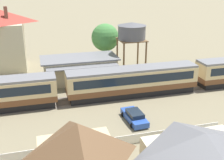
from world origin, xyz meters
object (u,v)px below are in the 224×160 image
object	(u,v)px
station_building	(80,69)
cottage_grey_roof	(203,156)
cottage_brown_roof_2	(79,158)
yard_tree_0	(105,38)
parked_car_blue	(134,116)
water_tower	(132,32)
passenger_train	(63,87)

from	to	relation	value
station_building	cottage_grey_roof	size ratio (longest dim) A/B	1.34
cottage_brown_roof_2	yard_tree_0	xyz separation A→B (m)	(9.72, 30.83, 2.35)
cottage_grey_roof	parked_car_blue	distance (m)	11.21
cottage_grey_roof	yard_tree_0	world-z (taller)	yard_tree_0
water_tower	parked_car_blue	bearing A→B (deg)	-107.40
yard_tree_0	station_building	bearing A→B (deg)	-133.92
water_tower	cottage_grey_roof	bearing A→B (deg)	-96.36
parked_car_blue	water_tower	bearing A→B (deg)	-20.72
passenger_train	cottage_brown_roof_2	world-z (taller)	cottage_brown_roof_2
cottage_brown_roof_2	cottage_grey_roof	size ratio (longest dim) A/B	0.86
parked_car_blue	passenger_train	bearing A→B (deg)	41.76
station_building	yard_tree_0	size ratio (longest dim) A/B	1.50
passenger_train	station_building	world-z (taller)	passenger_train
passenger_train	station_building	xyz separation A→B (m)	(3.42, 7.84, -0.27)
water_tower	cottage_brown_roof_2	xyz separation A→B (m)	(-12.83, -25.32, -4.20)
cottage_grey_roof	station_building	bearing A→B (deg)	102.67
passenger_train	station_building	distance (m)	8.56
water_tower	cottage_brown_roof_2	distance (m)	28.69
passenger_train	yard_tree_0	world-z (taller)	yard_tree_0
cottage_brown_roof_2	parked_car_blue	xyz separation A→B (m)	(7.94, 9.72, -2.57)
station_building	yard_tree_0	world-z (taller)	yard_tree_0
passenger_train	cottage_grey_roof	world-z (taller)	cottage_grey_roof
passenger_train	water_tower	size ratio (longest dim) A/B	8.75
cottage_grey_roof	parked_car_blue	bearing A→B (deg)	100.06
station_building	cottage_brown_roof_2	world-z (taller)	cottage_brown_roof_2
station_building	cottage_brown_roof_2	distance (m)	25.25
cottage_brown_roof_2	parked_car_blue	size ratio (longest dim) A/B	1.66
station_building	parked_car_blue	xyz separation A→B (m)	(3.93, -15.17, -1.37)
parked_car_blue	cottage_grey_roof	bearing A→B (deg)	-173.26
parked_car_blue	yard_tree_0	size ratio (longest dim) A/B	0.58
cottage_brown_roof_2	cottage_grey_roof	xyz separation A→B (m)	(9.87, -1.19, -0.88)
cottage_grey_roof	cottage_brown_roof_2	bearing A→B (deg)	173.14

